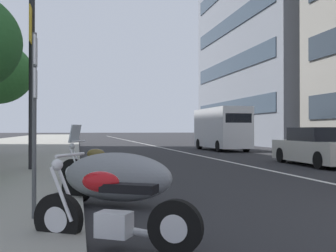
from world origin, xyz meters
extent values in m
cube|color=gray|center=(30.00, 11.58, 0.07)|extent=(160.00, 10.79, 0.15)
cube|color=silver|center=(35.00, 0.00, 0.00)|extent=(110.00, 0.16, 0.01)
cylinder|color=black|center=(0.53, 6.50, 0.30)|extent=(0.41, 0.59, 0.61)
cylinder|color=silver|center=(0.53, 6.50, 0.30)|extent=(0.27, 0.33, 0.30)
cylinder|color=black|center=(-0.21, 5.25, 0.30)|extent=(0.41, 0.59, 0.61)
cylinder|color=silver|center=(-0.21, 5.25, 0.30)|extent=(0.27, 0.33, 0.30)
cube|color=silver|center=(0.16, 5.88, 0.29)|extent=(0.42, 0.46, 0.28)
cube|color=black|center=(0.07, 5.72, 0.70)|extent=(0.51, 0.66, 0.10)
ellipsoid|color=#AD1116|center=(0.24, 6.02, 0.76)|extent=(0.44, 0.52, 0.24)
cylinder|color=silver|center=(0.43, 6.47, 0.61)|extent=(0.20, 0.30, 0.64)
cylinder|color=silver|center=(0.55, 6.40, 0.61)|extent=(0.20, 0.30, 0.64)
cylinder|color=silver|center=(0.45, 6.36, 1.06)|extent=(0.54, 0.34, 0.04)
sphere|color=silver|center=(0.54, 6.52, 0.94)|extent=(0.14, 0.14, 0.14)
cylinder|color=silver|center=(0.14, 5.56, 0.18)|extent=(0.43, 0.64, 0.16)
ellipsoid|color=gray|center=(2.84, 5.60, 0.53)|extent=(1.82, 2.18, 0.86)
cylinder|color=black|center=(3.30, 6.29, 0.30)|extent=(0.42, 0.56, 0.60)
cylinder|color=black|center=(5.82, 6.40, 0.33)|extent=(0.42, 0.63, 0.66)
cylinder|color=silver|center=(5.82, 6.40, 0.33)|extent=(0.27, 0.35, 0.33)
cylinder|color=black|center=(5.06, 5.02, 0.33)|extent=(0.42, 0.63, 0.66)
cylinder|color=silver|center=(5.06, 5.02, 0.33)|extent=(0.27, 0.35, 0.33)
cube|color=silver|center=(5.44, 5.71, 0.31)|extent=(0.41, 0.46, 0.28)
cube|color=black|center=(5.35, 5.55, 0.73)|extent=(0.50, 0.67, 0.10)
ellipsoid|color=brown|center=(5.52, 5.86, 0.79)|extent=(0.43, 0.52, 0.24)
cylinder|color=silver|center=(5.72, 6.36, 0.63)|extent=(0.19, 0.30, 0.64)
cylinder|color=silver|center=(5.84, 6.30, 0.63)|extent=(0.19, 0.30, 0.64)
cylinder|color=silver|center=(5.74, 6.26, 1.09)|extent=(0.54, 0.32, 0.04)
sphere|color=silver|center=(5.83, 6.42, 0.97)|extent=(0.14, 0.14, 0.14)
cube|color=#B2BCC6|center=(5.79, 6.35, 1.27)|extent=(0.44, 0.32, 0.44)
cylinder|color=silver|center=(5.43, 5.40, 0.20)|extent=(0.41, 0.65, 0.16)
cube|color=beige|center=(9.91, -2.77, 0.54)|extent=(4.65, 1.99, 0.78)
cube|color=black|center=(9.85, -2.77, 1.19)|extent=(2.25, 1.74, 0.52)
cylinder|color=black|center=(11.45, -2.01, 0.31)|extent=(0.63, 0.25, 0.62)
cylinder|color=black|center=(11.39, -3.65, 0.31)|extent=(0.63, 0.25, 0.62)
cylinder|color=black|center=(8.43, -1.89, 0.31)|extent=(0.63, 0.25, 0.62)
cube|color=silver|center=(21.87, -3.03, 1.50)|extent=(6.08, 2.03, 2.56)
cube|color=black|center=(18.86, -3.06, 2.06)|extent=(0.06, 1.66, 0.56)
cylinder|color=black|center=(23.92, -2.12, 0.36)|extent=(0.72, 0.27, 0.72)
cylinder|color=black|center=(23.94, -3.90, 0.36)|extent=(0.72, 0.27, 0.72)
cylinder|color=black|center=(19.80, -2.16, 0.36)|extent=(0.72, 0.27, 0.72)
cylinder|color=black|center=(19.82, -3.94, 0.36)|extent=(0.72, 0.27, 0.72)
cylinder|color=#47494C|center=(1.38, 6.86, 1.42)|extent=(0.06, 0.06, 2.54)
cube|color=silver|center=(1.38, 6.85, 2.44)|extent=(0.32, 0.02, 0.40)
cube|color=silver|center=(1.38, 6.85, 1.99)|extent=(0.32, 0.02, 0.40)
cylinder|color=#232326|center=(8.92, 7.68, 4.44)|extent=(0.18, 0.18, 8.58)
cube|color=gold|center=(8.57, 7.68, 4.53)|extent=(0.56, 0.03, 1.10)
cube|color=gold|center=(9.27, 7.68, 4.53)|extent=(0.56, 0.03, 1.10)
cube|color=#384756|center=(33.98, -8.15, 3.45)|extent=(19.58, 0.08, 1.50)
cube|color=#384756|center=(33.98, -8.15, 7.58)|extent=(19.58, 0.08, 1.50)
cube|color=#384756|center=(33.98, -8.15, 11.70)|extent=(19.58, 0.08, 1.50)
camera|label=1|loc=(-4.62, 6.28, 1.36)|focal=44.93mm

